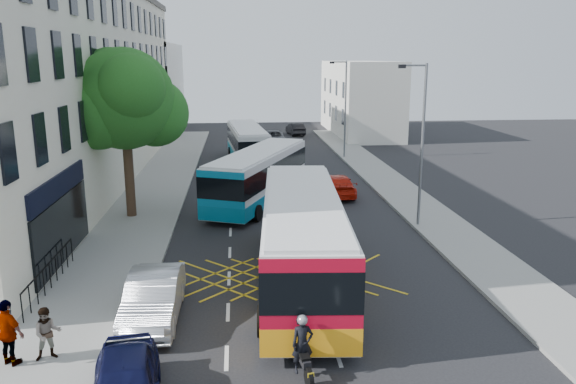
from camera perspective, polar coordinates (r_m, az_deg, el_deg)
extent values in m
plane|color=black|center=(17.12, 4.95, -15.98)|extent=(120.00, 120.00, 0.00)
cube|color=gray|center=(31.33, -15.56, -2.43)|extent=(5.00, 70.00, 0.15)
cube|color=gray|center=(32.46, 13.43, -1.75)|extent=(3.00, 70.00, 0.15)
cube|color=beige|center=(40.78, -21.52, 9.91)|extent=(8.00, 45.00, 13.00)
cube|color=black|center=(24.29, -22.29, 0.58)|extent=(0.12, 7.00, 0.90)
cube|color=black|center=(24.72, -21.92, -3.49)|extent=(0.12, 7.00, 2.60)
cube|color=silver|center=(70.64, -14.57, 10.32)|extent=(8.00, 20.00, 10.00)
cube|color=silver|center=(64.29, 7.29, 9.48)|extent=(6.00, 18.00, 8.00)
cylinder|color=#382619|center=(30.81, -15.83, 1.65)|extent=(0.50, 0.50, 4.40)
sphere|color=#205117|center=(30.27, -16.32, 9.07)|extent=(5.20, 5.20, 5.20)
sphere|color=#205117|center=(30.89, -13.37, 7.84)|extent=(3.60, 3.60, 3.60)
sphere|color=#205117|center=(29.99, -18.72, 7.72)|extent=(3.80, 3.80, 3.80)
sphere|color=#205117|center=(28.85, -15.70, 10.12)|extent=(3.40, 3.40, 3.40)
sphere|color=#205117|center=(31.46, -17.52, 10.97)|extent=(3.20, 3.20, 3.20)
cylinder|color=slate|center=(28.47, 13.47, 4.53)|extent=(0.14, 0.14, 8.00)
cylinder|color=slate|center=(27.96, 12.72, 12.45)|extent=(1.20, 0.10, 0.10)
cube|color=black|center=(27.79, 11.51, 12.40)|extent=(0.35, 0.15, 0.18)
cylinder|color=slate|center=(47.71, 5.84, 8.32)|extent=(0.14, 0.14, 8.00)
cylinder|color=slate|center=(47.41, 5.23, 13.02)|extent=(1.20, 0.10, 0.10)
cube|color=black|center=(47.31, 4.49, 12.98)|extent=(0.35, 0.15, 0.18)
cube|color=silver|center=(21.05, 1.45, -4.63)|extent=(3.66, 12.37, 2.94)
cube|color=silver|center=(20.63, 1.47, -0.60)|extent=(3.42, 12.11, 0.13)
cube|color=black|center=(20.93, 1.45, -3.55)|extent=(3.72, 12.44, 1.22)
cube|color=#FFA215|center=(21.39, 1.43, -7.24)|extent=(3.71, 12.43, 0.83)
cube|color=red|center=(15.39, 2.41, -11.59)|extent=(2.81, 0.31, 2.77)
cube|color=#FF0C0C|center=(15.71, -1.89, -14.20)|extent=(0.25, 0.08, 0.25)
cube|color=#FF0C0C|center=(15.83, 6.62, -14.05)|extent=(0.25, 0.08, 0.25)
cylinder|color=black|center=(24.63, -2.14, -5.24)|extent=(0.38, 1.02, 1.00)
cylinder|color=black|center=(24.72, 4.33, -5.19)|extent=(0.38, 1.02, 1.00)
cylinder|color=black|center=(17.75, -2.61, -12.98)|extent=(0.38, 1.02, 1.00)
cylinder|color=black|center=(17.89, 6.54, -12.84)|extent=(0.38, 1.02, 1.00)
cube|color=silver|center=(33.02, -2.98, 1.73)|extent=(6.53, 11.15, 2.66)
cube|color=silver|center=(32.77, -3.01, 4.09)|extent=(6.26, 10.87, 0.12)
cube|color=black|center=(32.94, -2.99, 2.37)|extent=(6.61, 11.23, 1.10)
cube|color=#0B6C90|center=(33.22, -2.96, 0.17)|extent=(6.60, 11.22, 0.75)
cube|color=#0D7AA3|center=(28.06, -6.85, -0.41)|extent=(2.39, 1.07, 2.51)
cube|color=#FF0C0C|center=(28.64, -8.65, -1.64)|extent=(0.25, 0.15, 0.25)
cube|color=#FF0C0C|center=(27.84, -4.93, -1.97)|extent=(0.25, 0.15, 0.25)
cylinder|color=black|center=(36.46, -3.18, 0.88)|extent=(0.60, 0.94, 0.90)
cylinder|color=black|center=(35.68, 0.60, 0.62)|extent=(0.60, 0.94, 0.90)
cylinder|color=black|center=(30.44, -7.58, -1.77)|extent=(0.60, 0.94, 0.90)
cylinder|color=black|center=(29.51, -3.15, -2.16)|extent=(0.60, 0.94, 0.90)
cube|color=silver|center=(46.13, -4.16, 4.99)|extent=(3.32, 10.67, 2.53)
cube|color=silver|center=(45.96, -4.19, 6.60)|extent=(3.11, 10.44, 0.11)
cube|color=black|center=(46.08, -4.17, 5.43)|extent=(3.39, 10.73, 1.05)
cube|color=#0E93B0|center=(46.27, -4.14, 3.91)|extent=(3.38, 10.72, 0.72)
cube|color=white|center=(41.01, -3.36, 3.96)|extent=(2.42, 0.32, 2.38)
cube|color=#FF0C0C|center=(41.02, -4.66, 2.99)|extent=(0.25, 0.08, 0.25)
cube|color=#FF0C0C|center=(41.24, -2.05, 3.09)|extent=(0.25, 0.08, 0.25)
cylinder|color=black|center=(49.02, -5.90, 4.07)|extent=(0.34, 0.88, 0.86)
cylinder|color=black|center=(49.26, -3.12, 4.17)|extent=(0.34, 0.88, 0.86)
cylinder|color=black|center=(42.75, -5.21, 2.70)|extent=(0.34, 0.88, 0.86)
cylinder|color=black|center=(43.02, -2.04, 2.81)|extent=(0.34, 0.88, 0.86)
cylinder|color=black|center=(15.31, 2.16, -18.49)|extent=(0.21, 0.62, 0.61)
cylinder|color=black|center=(16.48, 0.73, -15.96)|extent=(0.21, 0.62, 0.61)
cube|color=black|center=(15.75, 1.42, -16.29)|extent=(0.38, 1.15, 0.21)
cube|color=black|center=(15.86, 1.19, -15.35)|extent=(0.33, 0.46, 0.19)
cube|color=black|center=(15.49, 1.66, -16.32)|extent=(0.32, 0.51, 0.09)
cylinder|color=slate|center=(16.27, 0.78, -14.94)|extent=(0.12, 0.42, 0.80)
cylinder|color=slate|center=(15.99, 0.92, -14.13)|extent=(0.57, 0.12, 0.04)
cube|color=gold|center=(15.06, 2.34, -18.10)|extent=(0.17, 0.05, 0.12)
imported|color=black|center=(15.53, 1.48, -15.19)|extent=(0.65, 0.48, 1.63)
sphere|color=#99999E|center=(15.20, 1.49, -12.88)|extent=(0.28, 0.28, 0.28)
imported|color=black|center=(14.90, -16.24, -18.24)|extent=(2.18, 4.31, 1.41)
imported|color=#B6B8BE|center=(19.16, -13.50, -10.37)|extent=(1.67, 4.72, 1.55)
imported|color=red|center=(35.10, 5.06, 0.70)|extent=(1.89, 4.56, 1.32)
imported|color=#3D3F44|center=(55.22, -1.51, 5.49)|extent=(2.39, 5.08, 1.40)
imported|color=black|center=(62.84, 0.76, 6.44)|extent=(1.95, 4.21, 1.34)
imported|color=gray|center=(17.47, -23.24, -13.07)|extent=(0.89, 0.78, 1.54)
imported|color=gray|center=(17.52, -26.53, -12.68)|extent=(1.20, 0.95, 1.91)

